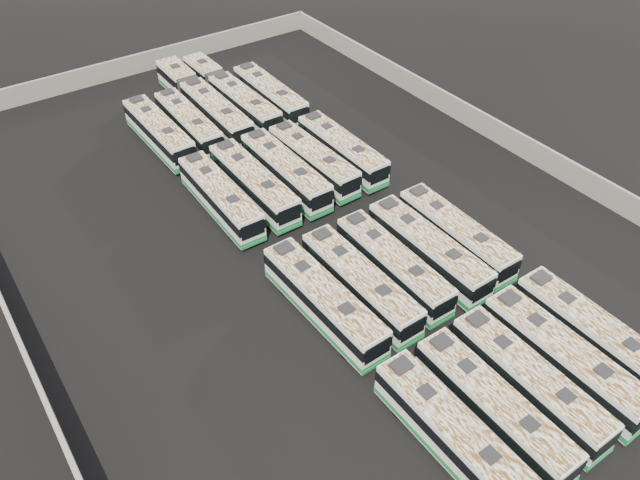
# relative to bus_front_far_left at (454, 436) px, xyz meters

# --- Properties ---
(ground) EXTENTS (140.00, 140.00, 0.00)m
(ground) POSITION_rel_bus_front_far_left_xyz_m (4.59, 19.10, -1.58)
(ground) COLOR black
(ground) RESTS_ON ground
(perimeter_wall) EXTENTS (45.20, 73.20, 2.20)m
(perimeter_wall) POSITION_rel_bus_front_far_left_xyz_m (4.59, 19.10, -0.48)
(perimeter_wall) COLOR slate
(perimeter_wall) RESTS_ON ground
(bus_front_far_left) EXTENTS (2.34, 10.97, 3.09)m
(bus_front_far_left) POSITION_rel_bus_front_far_left_xyz_m (0.00, 0.00, 0.00)
(bus_front_far_left) COLOR silver
(bus_front_far_left) RESTS_ON ground
(bus_front_left) EXTENTS (2.35, 10.82, 3.04)m
(bus_front_left) POSITION_rel_bus_front_far_left_xyz_m (3.15, 0.03, -0.02)
(bus_front_left) COLOR silver
(bus_front_left) RESTS_ON ground
(bus_front_center) EXTENTS (2.44, 10.87, 3.05)m
(bus_front_center) POSITION_rel_bus_front_far_left_xyz_m (6.21, 0.07, -0.02)
(bus_front_center) COLOR silver
(bus_front_center) RESTS_ON ground
(bus_front_right) EXTENTS (2.41, 11.18, 3.15)m
(bus_front_right) POSITION_rel_bus_front_far_left_xyz_m (9.27, -0.02, 0.03)
(bus_front_right) COLOR silver
(bus_front_right) RESTS_ON ground
(bus_front_far_right) EXTENTS (2.38, 10.95, 3.08)m
(bus_front_far_right) POSITION_rel_bus_front_far_left_xyz_m (12.43, 0.17, -0.00)
(bus_front_far_right) COLOR silver
(bus_front_far_right) RESTS_ON ground
(bus_midfront_far_left) EXTENTS (2.60, 11.29, 3.17)m
(bus_midfront_far_left) POSITION_rel_bus_front_far_left_xyz_m (0.05, 12.42, 0.04)
(bus_midfront_far_left) COLOR silver
(bus_midfront_far_left) RESTS_ON ground
(bus_midfront_left) EXTENTS (2.37, 10.96, 3.08)m
(bus_midfront_left) POSITION_rel_bus_front_far_left_xyz_m (3.10, 12.34, -0.00)
(bus_midfront_left) COLOR silver
(bus_midfront_left) RESTS_ON ground
(bus_midfront_center) EXTENTS (2.42, 10.78, 3.03)m
(bus_midfront_center) POSITION_rel_bus_front_far_left_xyz_m (6.20, 12.47, -0.03)
(bus_midfront_center) COLOR silver
(bus_midfront_center) RESTS_ON ground
(bus_midfront_right) EXTENTS (2.39, 11.13, 3.13)m
(bus_midfront_right) POSITION_rel_bus_front_far_left_xyz_m (9.35, 12.24, 0.02)
(bus_midfront_right) COLOR silver
(bus_midfront_right) RESTS_ON ground
(bus_midfront_far_right) EXTENTS (2.44, 10.80, 3.03)m
(bus_midfront_far_right) POSITION_rel_bus_front_far_left_xyz_m (12.35, 12.38, -0.03)
(bus_midfront_far_right) COLOR silver
(bus_midfront_far_right) RESTS_ON ground
(bus_midback_far_left) EXTENTS (2.55, 10.98, 3.08)m
(bus_midback_far_left) POSITION_rel_bus_front_far_left_xyz_m (-0.07, 26.82, -0.00)
(bus_midback_far_left) COLOR silver
(bus_midback_far_left) RESTS_ON ground
(bus_midback_left) EXTENTS (2.41, 11.20, 3.15)m
(bus_midback_left) POSITION_rel_bus_front_far_left_xyz_m (3.09, 26.84, 0.03)
(bus_midback_left) COLOR silver
(bus_midback_left) RESTS_ON ground
(bus_midback_center) EXTENTS (2.44, 11.17, 3.14)m
(bus_midback_center) POSITION_rel_bus_front_far_left_xyz_m (6.24, 26.84, 0.03)
(bus_midback_center) COLOR silver
(bus_midback_center) RESTS_ON ground
(bus_midback_right) EXTENTS (2.53, 10.86, 3.04)m
(bus_midback_right) POSITION_rel_bus_front_far_left_xyz_m (9.24, 26.95, -0.02)
(bus_midback_right) COLOR silver
(bus_midback_right) RESTS_ON ground
(bus_midback_far_right) EXTENTS (2.32, 10.87, 3.06)m
(bus_midback_far_right) POSITION_rel_bus_front_far_left_xyz_m (12.33, 26.86, -0.01)
(bus_midback_far_right) COLOR silver
(bus_midback_far_right) RESTS_ON ground
(bus_back_far_left) EXTENTS (2.42, 11.12, 3.13)m
(bus_back_far_left) POSITION_rel_bus_front_far_left_xyz_m (0.06, 39.18, 0.02)
(bus_back_far_left) COLOR silver
(bus_back_far_left) RESTS_ON ground
(bus_back_left) EXTENTS (2.51, 10.79, 3.02)m
(bus_back_left) POSITION_rel_bus_front_far_left_xyz_m (3.10, 39.15, -0.03)
(bus_back_left) COLOR silver
(bus_back_left) RESTS_ON ground
(bus_back_center) EXTENTS (2.66, 17.52, 3.17)m
(bus_back_center) POSITION_rel_bus_front_far_left_xyz_m (6.18, 42.23, 0.04)
(bus_back_center) COLOR silver
(bus_back_center) RESTS_ON ground
(bus_back_right) EXTENTS (2.42, 16.80, 3.04)m
(bus_back_right) POSITION_rel_bus_front_far_left_xyz_m (9.33, 42.14, -0.03)
(bus_back_right) COLOR silver
(bus_back_right) RESTS_ON ground
(bus_back_far_right) EXTENTS (2.57, 11.24, 3.15)m
(bus_back_far_right) POSITION_rel_bus_front_far_left_xyz_m (12.42, 39.33, 0.03)
(bus_back_far_right) COLOR silver
(bus_back_far_right) RESTS_ON ground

